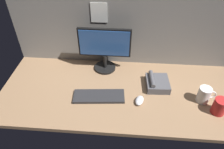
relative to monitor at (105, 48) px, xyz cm
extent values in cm
cube|color=#8C6B4C|center=(13.97, -25.11, -22.02)|extent=(180.00, 80.00, 3.00)
cube|color=gray|center=(13.97, 12.39, 9.28)|extent=(180.00, 5.00, 59.60)
cube|color=white|center=(-4.71, 9.59, 24.75)|extent=(12.80, 0.40, 15.68)
cylinder|color=black|center=(0.00, -0.61, -19.62)|extent=(18.00, 18.00, 1.80)
cylinder|color=black|center=(0.00, -0.61, -13.22)|extent=(3.20, 3.20, 11.00)
cube|color=black|center=(0.00, 0.39, 4.39)|extent=(41.81, 2.40, 24.21)
cube|color=#264C8C|center=(0.00, -1.01, 4.39)|extent=(39.41, 0.60, 21.81)
cube|color=#262628|center=(-0.78, -35.13, -19.52)|extent=(38.00, 16.22, 2.00)
ellipsoid|color=silver|center=(28.56, -37.56, -18.82)|extent=(8.02, 10.77, 3.40)
cylinder|color=white|center=(73.38, -32.77, -14.47)|extent=(8.73, 8.73, 12.10)
torus|color=white|center=(78.54, -32.77, -13.86)|extent=(6.32, 1.00, 6.32)
cylinder|color=red|center=(81.16, -42.65, -14.70)|extent=(8.98, 8.98, 11.64)
cube|color=#4C4C51|center=(42.55, -19.71, -17.72)|extent=(18.01, 19.90, 5.60)
cylinder|color=#4C4C51|center=(37.88, -19.71, -13.32)|extent=(4.13, 17.25, 3.20)
camera|label=1|loc=(17.28, -141.86, 91.72)|focal=33.87mm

